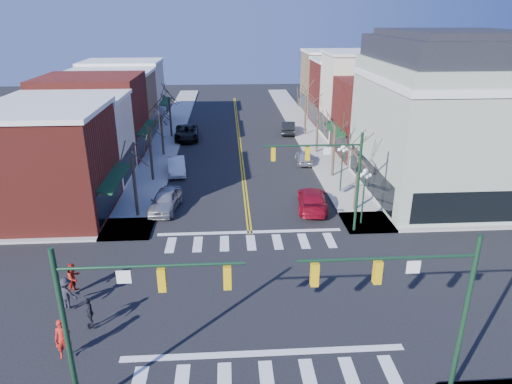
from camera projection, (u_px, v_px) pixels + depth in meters
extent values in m
plane|color=black|center=(257.00, 295.00, 25.11)|extent=(160.00, 160.00, 0.00)
cube|color=#9E9B93|center=(151.00, 176.00, 43.13)|extent=(3.50, 70.00, 0.15)
cube|color=#9E9B93|center=(333.00, 173.00, 44.18)|extent=(3.50, 70.00, 0.15)
cube|color=maroon|center=(37.00, 166.00, 33.63)|extent=(10.00, 8.50, 8.00)
cube|color=beige|center=(71.00, 141.00, 40.92)|extent=(10.00, 7.00, 7.50)
cube|color=maroon|center=(94.00, 117.00, 48.17)|extent=(10.00, 9.00, 8.50)
cube|color=#9F7E58|center=(112.00, 106.00, 55.96)|extent=(10.00, 7.50, 7.80)
cube|color=beige|center=(125.00, 94.00, 63.08)|extent=(10.00, 8.00, 8.20)
cube|color=maroon|center=(386.00, 119.00, 48.49)|extent=(10.00, 8.50, 8.00)
cube|color=beige|center=(366.00, 97.00, 55.32)|extent=(10.00, 7.00, 10.00)
cube|color=maroon|center=(350.00, 93.00, 62.56)|extent=(10.00, 8.00, 8.50)
cube|color=#9F7E58|center=(337.00, 83.00, 69.90)|extent=(10.00, 8.00, 9.00)
cube|color=#9EAC95|center=(445.00, 130.00, 37.55)|extent=(12.00, 14.00, 11.00)
cube|color=white|center=(453.00, 79.00, 36.05)|extent=(12.25, 14.25, 0.50)
cube|color=black|center=(458.00, 49.00, 35.21)|extent=(11.40, 13.40, 1.80)
cube|color=black|center=(460.00, 34.00, 34.81)|extent=(9.80, 11.80, 0.60)
cylinder|color=#14331E|center=(67.00, 336.00, 16.48)|extent=(0.20, 0.20, 7.20)
cylinder|color=#14331E|center=(151.00, 266.00, 15.65)|extent=(6.50, 0.12, 0.12)
cube|color=gold|center=(162.00, 279.00, 15.87)|extent=(0.28, 0.28, 0.90)
cube|color=gold|center=(227.00, 277.00, 16.00)|extent=(0.28, 0.28, 0.90)
cylinder|color=#14331E|center=(464.00, 320.00, 17.36)|extent=(0.20, 0.20, 7.20)
cylinder|color=#14331E|center=(388.00, 258.00, 16.14)|extent=(6.50, 0.12, 0.12)
cube|color=gold|center=(377.00, 272.00, 16.33)|extent=(0.28, 0.28, 0.90)
cube|color=gold|center=(315.00, 274.00, 16.19)|extent=(0.28, 0.28, 0.90)
cylinder|color=#14331E|center=(358.00, 184.00, 31.11)|extent=(0.20, 0.20, 7.20)
cylinder|color=#14331E|center=(313.00, 145.00, 29.89)|extent=(6.50, 0.12, 0.12)
cube|color=gold|center=(308.00, 154.00, 30.07)|extent=(0.28, 0.28, 0.90)
cube|color=gold|center=(273.00, 154.00, 29.93)|extent=(0.28, 0.28, 0.90)
cylinder|color=#14331E|center=(363.00, 200.00, 32.76)|extent=(0.12, 0.12, 4.00)
sphere|color=white|center=(366.00, 171.00, 31.98)|extent=(0.36, 0.36, 0.36)
cylinder|color=#14331E|center=(341.00, 170.00, 38.80)|extent=(0.12, 0.12, 4.00)
sphere|color=white|center=(343.00, 146.00, 38.01)|extent=(0.36, 0.36, 0.36)
cylinder|color=#382B21|center=(135.00, 188.00, 33.95)|extent=(0.24, 0.24, 4.76)
cylinder|color=#382B21|center=(151.00, 155.00, 41.33)|extent=(0.24, 0.24, 5.04)
cylinder|color=#382B21|center=(162.00, 135.00, 48.85)|extent=(0.24, 0.24, 4.55)
cylinder|color=#382B21|center=(170.00, 118.00, 56.21)|extent=(0.24, 0.24, 4.90)
cylinder|color=#382B21|center=(357.00, 183.00, 34.98)|extent=(0.24, 0.24, 4.62)
cylinder|color=#382B21|center=(334.00, 151.00, 42.31)|extent=(0.24, 0.24, 5.18)
cylinder|color=#382B21|center=(317.00, 132.00, 49.80)|extent=(0.24, 0.24, 4.83)
cylinder|color=#382B21|center=(305.00, 116.00, 57.21)|extent=(0.24, 0.24, 4.97)
imported|color=#A4A3A8|center=(165.00, 200.00, 35.68)|extent=(2.53, 5.04, 1.65)
imported|color=white|center=(177.00, 166.00, 43.96)|extent=(2.19, 4.76, 1.51)
imported|color=black|center=(187.00, 133.00, 55.78)|extent=(3.13, 6.24, 1.69)
imported|color=maroon|center=(312.00, 199.00, 35.94)|extent=(2.92, 5.73, 1.59)
imported|color=#B7B7BC|center=(304.00, 157.00, 46.98)|extent=(1.75, 3.98, 1.33)
imported|color=black|center=(288.00, 127.00, 58.59)|extent=(2.20, 4.97, 1.59)
imported|color=#B31A13|center=(63.00, 339.00, 20.11)|extent=(0.80, 0.64, 1.90)
imported|color=#AC2112|center=(74.00, 278.00, 24.90)|extent=(0.96, 1.05, 1.74)
imported|color=black|center=(89.00, 312.00, 22.10)|extent=(0.77, 1.03, 1.63)
imported|color=black|center=(66.00, 293.00, 23.52)|extent=(1.27, 0.97, 1.74)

